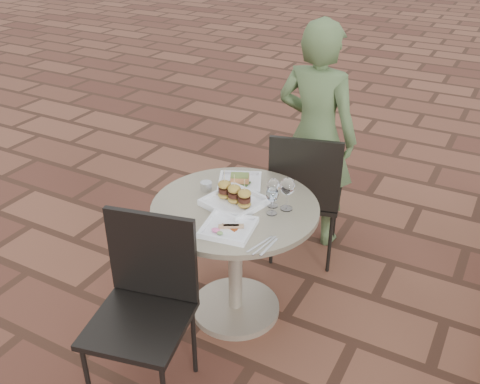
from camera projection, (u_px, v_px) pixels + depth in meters
The scene contains 13 objects.
ground at pixel (224, 295), 3.32m from camera, with size 60.00×60.00×0.00m, color brown.
cafe_table at pixel (235, 243), 2.97m from camera, with size 0.90×0.90×0.73m.
chair_far at pixel (305, 188), 3.38m from camera, with size 0.54×0.54×0.93m.
chair_near at pixel (146, 294), 2.49m from camera, with size 0.53×0.53×0.93m.
diner at pixel (316, 136), 3.54m from camera, with size 0.56×0.37×1.55m, color #445830.
plate_salmon at pixel (240, 182), 3.03m from camera, with size 0.32×0.32×0.07m.
plate_sliders at pixel (234, 198), 2.83m from camera, with size 0.34×0.34×0.18m.
plate_tuna at pixel (228, 227), 2.63m from camera, with size 0.28×0.28×0.03m.
wine_glass_right at pixel (272, 195), 2.72m from camera, with size 0.07×0.07×0.16m.
wine_glass_mid at pixel (273, 187), 2.78m from camera, with size 0.07×0.07×0.16m.
wine_glass_far at pixel (287, 187), 2.75m from camera, with size 0.08×0.08×0.18m.
steel_ramekin at pixel (206, 186), 2.98m from camera, with size 0.06×0.06×0.05m, color silver.
cutlery_set at pixel (264, 246), 2.52m from camera, with size 0.09×0.19×0.00m, color silver, non-canonical shape.
Camera 1 is at (1.32, -2.21, 2.19)m, focal length 40.00 mm.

